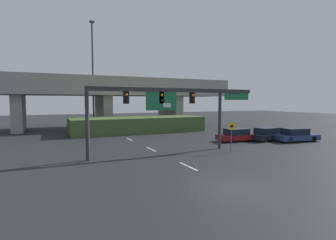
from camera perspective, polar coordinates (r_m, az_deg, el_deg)
The scene contains 10 objects.
ground_plane at distance 14.13m, azimuth 13.49°, elevation -13.78°, with size 160.00×160.00×0.00m, color black.
lane_markings at distance 26.83m, azimuth -6.33°, elevation -5.13°, with size 0.14×22.77×0.01m.
signal_gantry at distance 21.63m, azimuth 1.13°, elevation 4.27°, with size 15.04×0.44×5.38m.
speed_limit_sign at distance 22.80m, azimuth 13.62°, elevation -2.64°, with size 0.60×0.11×2.56m.
highway_light_pole_near at distance 40.29m, azimuth -16.04°, elevation 9.66°, with size 0.70×0.36×15.83m.
overpass_bridge at distance 44.03m, azimuth -13.94°, elevation 5.64°, with size 42.58×9.77×8.00m.
grass_embankment at distance 36.88m, azimuth -6.61°, elevation -0.97°, with size 18.13×6.30×2.08m.
parked_sedan_near_right at distance 29.33m, azimuth 14.86°, elevation -3.21°, with size 4.68×2.19×1.35m.
parked_sedan_mid_right at distance 30.85m, azimuth 20.83°, elevation -2.94°, with size 4.83×2.55×1.41m.
parked_sedan_far_right at distance 31.22m, azimuth 26.11°, elevation -3.01°, with size 4.94×2.54×1.42m.
Camera 1 is at (-8.40, -10.51, 4.33)m, focal length 28.00 mm.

